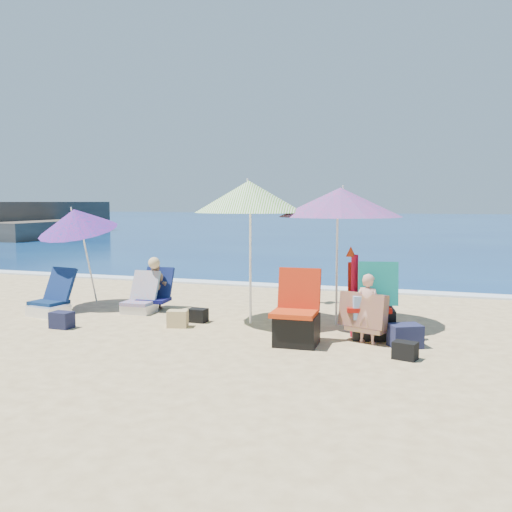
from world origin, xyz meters
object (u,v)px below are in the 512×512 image
(umbrella_turquoise, at_px, (340,202))
(chair_navy, at_px, (52,302))
(chair_rainbow, at_px, (140,302))
(camp_chair_left, at_px, (297,322))
(person_center, at_px, (366,309))
(umbrella_blue, at_px, (76,220))
(furled_umbrella, at_px, (353,287))
(umbrella_striped, at_px, (249,197))
(camp_chair_right, at_px, (372,310))
(person_left, at_px, (156,285))

(umbrella_turquoise, relative_size, chair_navy, 2.73)
(chair_rainbow, bearing_deg, camp_chair_left, -21.98)
(person_center, bearing_deg, chair_rainbow, 167.94)
(umbrella_turquoise, bearing_deg, umbrella_blue, -179.81)
(furled_umbrella, relative_size, chair_rainbow, 1.85)
(umbrella_blue, relative_size, chair_rainbow, 2.76)
(umbrella_striped, distance_m, camp_chair_right, 2.55)
(chair_navy, distance_m, camp_chair_left, 4.51)
(furled_umbrella, height_order, person_left, furled_umbrella)
(chair_rainbow, height_order, person_center, person_center)
(umbrella_blue, bearing_deg, umbrella_striped, -4.81)
(chair_rainbow, xyz_separation_m, person_center, (3.99, -0.85, 0.28))
(furled_umbrella, xyz_separation_m, chair_rainbow, (-3.76, 0.57, -0.52))
(chair_navy, relative_size, person_left, 0.86)
(person_left, bearing_deg, camp_chair_right, -13.34)
(person_left, bearing_deg, chair_rainbow, -107.33)
(furled_umbrella, relative_size, person_center, 1.34)
(furled_umbrella, bearing_deg, person_left, 165.70)
(umbrella_blue, xyz_separation_m, camp_chair_right, (5.36, -0.66, -1.18))
(camp_chair_right, distance_m, person_center, 0.29)
(camp_chair_left, relative_size, person_center, 1.05)
(chair_navy, relative_size, camp_chair_right, 0.74)
(camp_chair_right, bearing_deg, chair_navy, -179.35)
(chair_rainbow, height_order, camp_chair_right, camp_chair_right)
(camp_chair_left, bearing_deg, umbrella_striped, 134.90)
(person_left, bearing_deg, furled_umbrella, -14.30)
(furled_umbrella, bearing_deg, umbrella_turquoise, 115.96)
(furled_umbrella, distance_m, person_left, 3.78)
(person_left, bearing_deg, person_center, -17.32)
(person_center, bearing_deg, camp_chair_left, -154.81)
(camp_chair_left, bearing_deg, umbrella_blue, 163.21)
(umbrella_blue, bearing_deg, person_center, -9.98)
(furled_umbrella, height_order, chair_navy, furled_umbrella)
(umbrella_turquoise, relative_size, furled_umbrella, 1.71)
(umbrella_striped, relative_size, person_center, 2.36)
(person_left, bearing_deg, umbrella_turquoise, -4.42)
(umbrella_blue, bearing_deg, camp_chair_right, -6.98)
(umbrella_striped, distance_m, camp_chair_left, 2.25)
(furled_umbrella, height_order, camp_chair_left, furled_umbrella)
(umbrella_turquoise, xyz_separation_m, person_left, (-3.32, 0.26, -1.47))
(umbrella_blue, bearing_deg, umbrella_turquoise, 0.19)
(umbrella_striped, distance_m, umbrella_blue, 3.43)
(furled_umbrella, height_order, chair_rainbow, furled_umbrella)
(camp_chair_right, height_order, person_left, camp_chair_right)
(umbrella_blue, relative_size, camp_chair_left, 1.90)
(umbrella_turquoise, height_order, chair_rainbow, umbrella_turquoise)
(umbrella_blue, bearing_deg, camp_chair_left, -16.79)
(chair_navy, distance_m, person_left, 1.78)
(umbrella_striped, xyz_separation_m, umbrella_blue, (-3.40, 0.29, -0.41))
(chair_rainbow, distance_m, camp_chair_right, 4.08)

